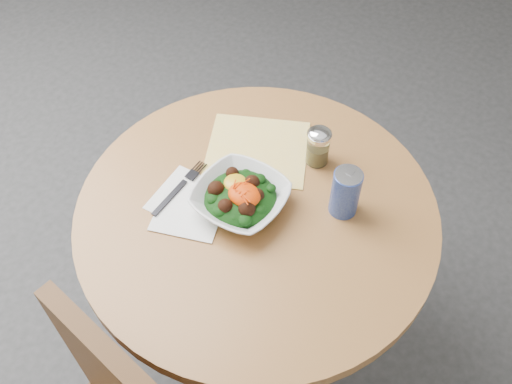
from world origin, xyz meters
TOP-DOWN VIEW (x-y plane):
  - ground at (0.00, 0.00)m, footprint 6.00×6.00m
  - table at (0.00, 0.00)m, footprint 0.90×0.90m
  - cloth_napkin at (-0.11, 0.16)m, footprint 0.35×0.34m
  - paper_napkins at (-0.15, -0.09)m, footprint 0.22×0.22m
  - salad_bowl at (-0.04, -0.01)m, footprint 0.22×0.22m
  - fork at (-0.20, -0.05)m, footprint 0.03×0.21m
  - spice_shaker at (0.04, 0.22)m, footprint 0.06×0.06m
  - beverage_can at (0.18, 0.12)m, footprint 0.07×0.07m

SIDE VIEW (x-z plane):
  - ground at x=0.00m, z-range 0.00..0.00m
  - table at x=0.00m, z-range 0.18..0.93m
  - cloth_napkin at x=-0.11m, z-range 0.75..0.75m
  - paper_napkins at x=-0.15m, z-range 0.75..0.75m
  - fork at x=-0.20m, z-range 0.75..0.76m
  - salad_bowl at x=-0.04m, z-range 0.74..0.82m
  - spice_shaker at x=0.04m, z-range 0.75..0.86m
  - beverage_can at x=0.18m, z-range 0.75..0.88m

